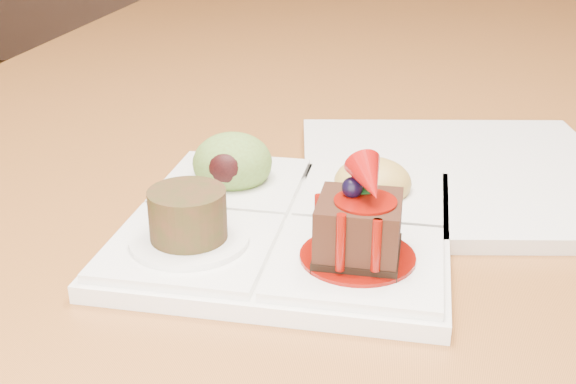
# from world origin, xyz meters

# --- Properties ---
(dining_table) EXTENTS (1.00, 1.80, 0.75)m
(dining_table) POSITION_xyz_m (0.00, 0.00, 0.68)
(dining_table) COLOR #9C5828
(dining_table) RESTS_ON ground
(sampler_plate) EXTENTS (0.23, 0.23, 0.09)m
(sampler_plate) POSITION_xyz_m (-0.02, -0.35, 0.77)
(sampler_plate) COLOR white
(sampler_plate) RESTS_ON dining_table
(second_plate) EXTENTS (0.30, 0.30, 0.01)m
(second_plate) POSITION_xyz_m (0.11, -0.23, 0.76)
(second_plate) COLOR white
(second_plate) RESTS_ON dining_table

